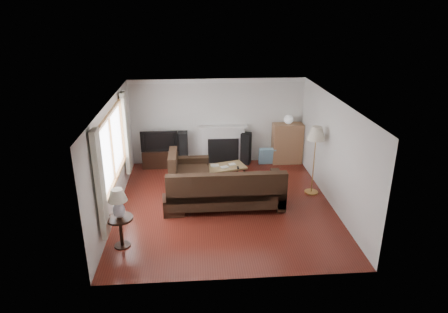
{
  "coord_description": "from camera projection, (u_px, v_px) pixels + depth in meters",
  "views": [
    {
      "loc": [
        -0.66,
        -8.41,
        4.49
      ],
      "look_at": [
        0.0,
        0.3,
        1.1
      ],
      "focal_mm": 32.0,
      "sensor_mm": 36.0,
      "label": 1
    }
  ],
  "objects": [
    {
      "name": "table_lamp",
      "position": [
        118.0,
        204.0,
        7.52
      ],
      "size": [
        0.37,
        0.37,
        0.59
      ],
      "primitive_type": "cube",
      "color": "silver",
      "rests_on": "side_table"
    },
    {
      "name": "side_table",
      "position": [
        121.0,
        232.0,
        7.75
      ],
      "size": [
        0.51,
        0.51,
        0.64
      ],
      "primitive_type": "cube",
      "color": "black",
      "rests_on": "ground"
    },
    {
      "name": "bookshelf",
      "position": [
        287.0,
        143.0,
        11.75
      ],
      "size": [
        0.87,
        0.41,
        1.2
      ],
      "primitive_type": "cube",
      "color": "#8E6342",
      "rests_on": "ground"
    },
    {
      "name": "speaker_left",
      "position": [
        183.0,
        149.0,
        11.6
      ],
      "size": [
        0.28,
        0.33,
        1.0
      ],
      "primitive_type": "cube",
      "rotation": [
        0.0,
        0.0,
        -0.0
      ],
      "color": "black",
      "rests_on": "ground"
    },
    {
      "name": "curtain_near",
      "position": [
        100.0,
        185.0,
        7.21
      ],
      "size": [
        0.1,
        0.35,
        2.1
      ],
      "primitive_type": "cube",
      "color": "beige",
      "rests_on": "room"
    },
    {
      "name": "floor_lamp",
      "position": [
        314.0,
        161.0,
        9.75
      ],
      "size": [
        0.49,
        0.49,
        1.74
      ],
      "primitive_type": "cube",
      "rotation": [
        0.0,
        0.0,
        0.11
      ],
      "color": "#BB8840",
      "rests_on": "ground"
    },
    {
      "name": "television",
      "position": [
        160.0,
        140.0,
        11.39
      ],
      "size": [
        1.05,
        0.14,
        0.6
      ],
      "primitive_type": "imported",
      "color": "black",
      "rests_on": "tv_stand"
    },
    {
      "name": "window",
      "position": [
        112.0,
        149.0,
        8.57
      ],
      "size": [
        0.12,
        2.74,
        1.54
      ],
      "primitive_type": "cube",
      "color": "brown",
      "rests_on": "room"
    },
    {
      "name": "room",
      "position": [
        225.0,
        155.0,
        9.04
      ],
      "size": [
        5.1,
        5.6,
        2.54
      ],
      "color": "#571B13",
      "rests_on": "ground"
    },
    {
      "name": "coffee_table",
      "position": [
        224.0,
        174.0,
        10.64
      ],
      "size": [
        1.22,
        0.89,
        0.43
      ],
      "primitive_type": "cube",
      "rotation": [
        0.0,
        0.0,
        0.29
      ],
      "color": "olive",
      "rests_on": "ground"
    },
    {
      "name": "speaker_right",
      "position": [
        246.0,
        148.0,
        11.72
      ],
      "size": [
        0.36,
        0.39,
        0.94
      ],
      "primitive_type": "cube",
      "rotation": [
        0.0,
        0.0,
        -0.38
      ],
      "color": "black",
      "rests_on": "ground"
    },
    {
      "name": "fireplace",
      "position": [
        223.0,
        144.0,
        11.74
      ],
      "size": [
        1.4,
        0.26,
        1.15
      ],
      "primitive_type": "cube",
      "color": "white",
      "rests_on": "room"
    },
    {
      "name": "curtain_far",
      "position": [
        126.0,
        133.0,
        10.04
      ],
      "size": [
        0.1,
        0.35,
        2.1
      ],
      "primitive_type": "cube",
      "color": "beige",
      "rests_on": "room"
    },
    {
      "name": "tv_stand",
      "position": [
        161.0,
        158.0,
        11.59
      ],
      "size": [
        1.02,
        0.46,
        0.51
      ],
      "primitive_type": "cube",
      "color": "black",
      "rests_on": "ground"
    },
    {
      "name": "globe_lamp",
      "position": [
        289.0,
        119.0,
        11.49
      ],
      "size": [
        0.26,
        0.26,
        0.26
      ],
      "primitive_type": "sphere",
      "color": "white",
      "rests_on": "bookshelf"
    },
    {
      "name": "sectional_sofa",
      "position": [
        225.0,
        188.0,
        9.22
      ],
      "size": [
        2.9,
        2.12,
        0.94
      ],
      "primitive_type": "cube",
      "color": "black",
      "rests_on": "ground"
    },
    {
      "name": "footstool",
      "position": [
        173.0,
        205.0,
        9.02
      ],
      "size": [
        0.51,
        0.51,
        0.4
      ],
      "primitive_type": "cube",
      "rotation": [
        0.0,
        0.0,
        0.09
      ],
      "color": "black",
      "rests_on": "ground"
    }
  ]
}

